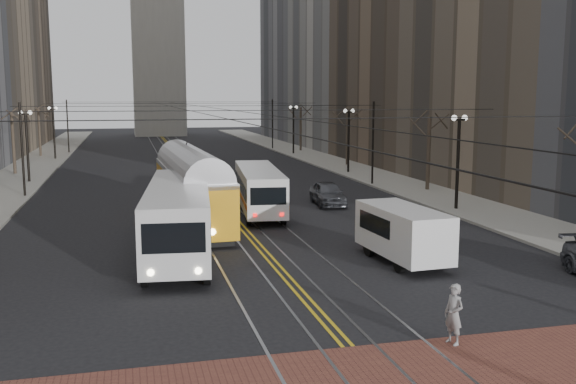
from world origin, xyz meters
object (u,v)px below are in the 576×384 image
transit_bus (179,219)px  sedan_grey (328,193)px  pedestrian_b (454,314)px  streetcar (191,194)px  cargo_van (403,235)px  rear_bus (259,191)px  sedan_silver (260,170)px

transit_bus → sedan_grey: 15.03m
pedestrian_b → streetcar: bearing=178.3°
streetcar → cargo_van: bearing=-56.5°
transit_bus → pedestrian_b: 14.34m
transit_bus → streetcar: (1.22, 6.95, 0.07)m
transit_bus → rear_bus: transit_bus is taller
cargo_van → pedestrian_b: (-2.35, -8.77, -0.29)m
cargo_van → sedan_grey: (1.35, 14.73, -0.41)m
cargo_van → sedan_grey: 14.80m
streetcar → pedestrian_b: streetcar is taller
sedan_grey → pedestrian_b: bearing=-94.3°
cargo_van → pedestrian_b: bearing=-108.8°
rear_bus → sedan_grey: 5.16m
cargo_van → transit_bus: bearing=152.9°
transit_bus → rear_bus: (5.52, 9.24, -0.22)m
sedan_grey → streetcar: bearing=-152.4°
transit_bus → streetcar: size_ratio=0.90×
rear_bus → sedan_grey: rear_bus is taller
streetcar → rear_bus: 4.88m
transit_bus → sedan_silver: (8.98, 25.86, -0.89)m
cargo_van → sedan_grey: size_ratio=1.18×
rear_bus → sedan_silver: bearing=84.2°
transit_bus → pedestrian_b: size_ratio=7.12×
transit_bus → sedan_silver: bearing=76.9°
streetcar → sedan_silver: streetcar is taller
transit_bus → streetcar: streetcar is taller
transit_bus → sedan_grey: bearing=52.2°
streetcar → rear_bus: streetcar is taller
streetcar → sedan_grey: bearing=20.6°
transit_bus → pedestrian_b: transit_bus is taller
rear_bus → cargo_van: 13.61m
sedan_silver → pedestrian_b: bearing=-84.4°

